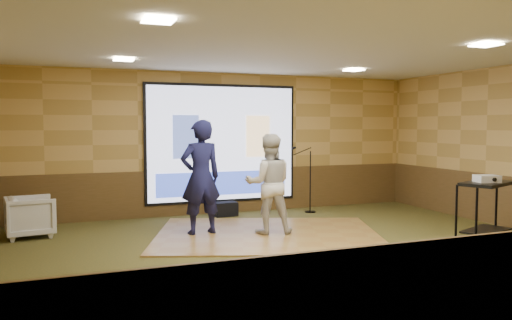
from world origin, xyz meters
name	(u,v)px	position (x,y,z in m)	size (l,w,h in m)	color
ground	(290,250)	(0.00, 0.00, 0.00)	(9.00, 9.00, 0.00)	#2F3C1B
room_shell	(290,111)	(0.00, 0.00, 2.09)	(9.04, 7.04, 3.02)	tan
wainscot_back	(222,191)	(0.00, 3.48, 0.47)	(9.00, 0.04, 0.95)	#493718
wainscot_front	(461,291)	(0.00, -3.48, 0.47)	(9.00, 0.04, 0.95)	#493718
projector_screen	(223,145)	(0.00, 3.44, 1.47)	(3.32, 0.06, 2.52)	black
downlight_nw	(124,60)	(-2.20, 1.80, 2.97)	(0.32, 0.32, 0.02)	#FFE9BF
downlight_ne	(354,70)	(2.20, 1.80, 2.97)	(0.32, 0.32, 0.02)	#FFE9BF
downlight_sw	(158,21)	(-2.20, -1.50, 2.97)	(0.32, 0.32, 0.02)	#FFE9BF
downlight_se	(486,45)	(2.20, -1.50, 2.97)	(0.32, 0.32, 0.02)	#FFE9BF
dance_floor	(268,234)	(0.09, 1.10, 0.01)	(3.78, 2.88, 0.03)	olive
player_left	(201,177)	(-0.98, 1.51, 1.00)	(0.71, 0.47, 1.96)	#14153E
player_right	(269,184)	(0.12, 1.13, 0.89)	(0.83, 0.65, 1.72)	beige
av_table	(487,201)	(2.95, -0.88, 0.72)	(0.97, 0.51, 1.02)	black
projector	(487,179)	(2.89, -0.92, 1.07)	(0.33, 0.27, 0.11)	silver
mic_stand	(308,190)	(1.75, 2.86, 0.49)	(0.57, 0.23, 1.44)	black
banquet_chair	(30,216)	(-3.72, 2.40, 0.35)	(0.74, 0.76, 0.70)	gray
duffel_bag	(225,209)	(-0.05, 3.09, 0.14)	(0.47, 0.31, 0.29)	black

